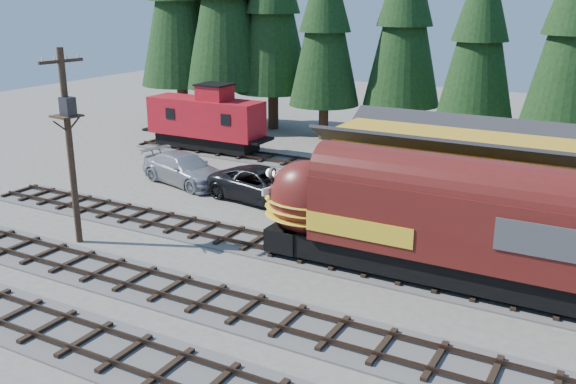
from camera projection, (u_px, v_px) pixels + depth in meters
The scene contains 8 objects.
ground at pixel (371, 316), 23.60m from camera, with size 120.00×120.00×0.00m, color #6B665B.
track_spur at pixel (334, 168), 43.24m from camera, with size 32.00×3.20×0.33m.
depot at pixel (454, 172), 31.47m from camera, with size 12.80×7.00×5.30m.
locomotive at pixel (421, 224), 26.01m from camera, with size 14.94×2.97×4.06m.
caboose at pixel (206, 120), 47.42m from camera, with size 8.98×2.60×4.67m.
utility_pole at pixel (69, 135), 29.09m from camera, with size 1.24×2.23×9.11m.
pickup_truck_a at pixel (265, 185), 36.31m from camera, with size 3.14×6.81×1.89m, color black.
pickup_truck_b at pixel (184, 169), 39.71m from camera, with size 2.62×6.45×1.87m, color #A2A5AA.
Camera 1 is at (7.62, -19.98, 11.39)m, focal length 40.00 mm.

